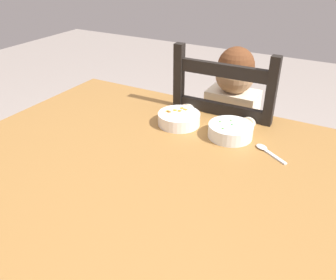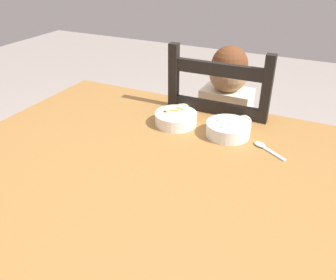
# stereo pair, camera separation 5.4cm
# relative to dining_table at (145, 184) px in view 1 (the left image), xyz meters

# --- Properties ---
(dining_table) EXTENTS (1.32, 1.09, 0.70)m
(dining_table) POSITION_rel_dining_table_xyz_m (0.00, 0.00, 0.00)
(dining_table) COLOR olive
(dining_table) RESTS_ON ground
(dining_chair) EXTENTS (0.43, 0.43, 0.97)m
(dining_chair) POSITION_rel_dining_table_xyz_m (0.08, 0.59, -0.16)
(dining_chair) COLOR black
(dining_chair) RESTS_ON ground
(child_figure) EXTENTS (0.32, 0.31, 0.94)m
(child_figure) POSITION_rel_dining_table_xyz_m (0.07, 0.59, 0.00)
(child_figure) COLOR beige
(child_figure) RESTS_ON ground
(bowl_of_peas) EXTENTS (0.16, 0.16, 0.05)m
(bowl_of_peas) POSITION_rel_dining_table_xyz_m (0.18, 0.30, 0.11)
(bowl_of_peas) COLOR white
(bowl_of_peas) RESTS_ON dining_table
(bowl_of_carrots) EXTENTS (0.16, 0.16, 0.05)m
(bowl_of_carrots) POSITION_rel_dining_table_xyz_m (-0.03, 0.30, 0.11)
(bowl_of_carrots) COLOR white
(bowl_of_carrots) RESTS_ON dining_table
(spoon) EXTENTS (0.13, 0.09, 0.01)m
(spoon) POSITION_rel_dining_table_xyz_m (0.32, 0.26, 0.09)
(spoon) COLOR silver
(spoon) RESTS_ON dining_table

